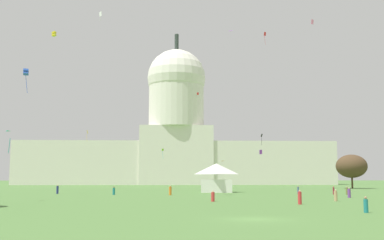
{
  "coord_description": "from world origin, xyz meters",
  "views": [
    {
      "loc": [
        -6.59,
        -36.55,
        3.29
      ],
      "look_at": [
        0.13,
        108.24,
        21.16
      ],
      "focal_mm": 43.28,
      "sensor_mm": 36.0,
      "label": 1
    }
  ],
  "objects": [
    {
      "name": "kite_violet_low",
      "position": [
        15.92,
        77.93,
        9.47
      ],
      "size": [
        0.77,
        0.64,
        1.16
      ],
      "rotation": [
        0.0,
        0.0,
        5.98
      ],
      "color": "purple"
    },
    {
      "name": "kite_orange_low",
      "position": [
        13.5,
        141.74,
        9.24
      ],
      "size": [
        1.38,
        0.68,
        0.21
      ],
      "rotation": [
        0.0,
        0.0,
        6.19
      ],
      "color": "orange"
    },
    {
      "name": "person_purple_lawn_far_left",
      "position": [
        21.94,
        36.83,
        0.72
      ],
      "size": [
        0.5,
        0.5,
        1.61
      ],
      "rotation": [
        0.0,
        0.0,
        1.61
      ],
      "color": "#703D93",
      "rests_on": "ground_plane"
    },
    {
      "name": "kite_blue_mid",
      "position": [
        -32.08,
        44.3,
        21.55
      ],
      "size": [
        1.05,
        1.11,
        4.33
      ],
      "rotation": [
        0.0,
        0.0,
        3.38
      ],
      "color": "blue"
    },
    {
      "name": "person_red_deep_crowd",
      "position": [
        9.02,
        19.23,
        0.78
      ],
      "size": [
        0.6,
        0.6,
        1.73
      ],
      "rotation": [
        0.0,
        0.0,
        2.01
      ],
      "color": "red",
      "rests_on": "ground_plane"
    },
    {
      "name": "person_teal_edge_east",
      "position": [
        11.49,
        6.01,
        0.68
      ],
      "size": [
        0.58,
        0.58,
        1.5
      ],
      "rotation": [
        0.0,
        0.0,
        2.33
      ],
      "color": "#1E757A",
      "rests_on": "ground_plane"
    },
    {
      "name": "capitol_building",
      "position": [
        -4.15,
        164.14,
        20.28
      ],
      "size": [
        135.17,
        25.52,
        66.67
      ],
      "color": "silver",
      "rests_on": "ground_plane"
    },
    {
      "name": "kite_yellow_high",
      "position": [
        -33.93,
        69.43,
        36.46
      ],
      "size": [
        1.07,
        1.02,
        1.18
      ],
      "rotation": [
        0.0,
        0.0,
        1.34
      ],
      "color": "yellow"
    },
    {
      "name": "kite_pink_high",
      "position": [
        28.47,
        72.98,
        41.59
      ],
      "size": [
        0.75,
        0.26,
        1.27
      ],
      "rotation": [
        0.0,
        0.0,
        5.83
      ],
      "color": "pink"
    },
    {
      "name": "ground_plane",
      "position": [
        0.0,
        0.0,
        0.0
      ],
      "size": [
        800.0,
        800.0,
        0.0
      ],
      "primitive_type": "plane",
      "color": "#4C7538"
    },
    {
      "name": "kite_red_mid",
      "position": [
        2.61,
        118.83,
        31.57
      ],
      "size": [
        0.65,
        0.44,
        0.83
      ],
      "rotation": [
        0.0,
        0.0,
        2.08
      ],
      "color": "red"
    },
    {
      "name": "person_teal_front_right",
      "position": [
        -17.05,
        50.59,
        0.68
      ],
      "size": [
        0.45,
        0.45,
        1.53
      ],
      "rotation": [
        0.0,
        0.0,
        4.69
      ],
      "color": "#1E757A",
      "rests_on": "ground_plane"
    },
    {
      "name": "kite_violet_high",
      "position": [
        14.68,
        124.97,
        55.47
      ],
      "size": [
        1.66,
        1.36,
        0.41
      ],
      "rotation": [
        0.0,
        0.0,
        5.83
      ],
      "color": "purple"
    },
    {
      "name": "person_red_mid_right",
      "position": [
        -0.87,
        26.15,
        0.65
      ],
      "size": [
        0.62,
        0.62,
        1.46
      ],
      "rotation": [
        0.0,
        0.0,
        1.14
      ],
      "color": "red",
      "rests_on": "ground_plane"
    },
    {
      "name": "person_olive_mid_center",
      "position": [
        26.33,
        49.09,
        0.67
      ],
      "size": [
        0.62,
        0.62,
        1.49
      ],
      "rotation": [
        0.0,
        0.0,
        2.42
      ],
      "color": "olive",
      "rests_on": "ground_plane"
    },
    {
      "name": "person_tan_near_tree_west",
      "position": [
        15.95,
        26.24,
        0.72
      ],
      "size": [
        0.59,
        0.59,
        1.6
      ],
      "rotation": [
        0.0,
        0.0,
        3.59
      ],
      "color": "tan",
      "rests_on": "ground_plane"
    },
    {
      "name": "person_maroon_back_right",
      "position": [
        24.2,
        50.25,
        0.74
      ],
      "size": [
        0.45,
        0.45,
        1.58
      ],
      "rotation": [
        0.0,
        0.0,
        5.59
      ],
      "color": "maroon",
      "rests_on": "ground_plane"
    },
    {
      "name": "kite_black_low",
      "position": [
        25.81,
        126.19,
        17.42
      ],
      "size": [
        0.77,
        0.64,
        4.08
      ],
      "rotation": [
        0.0,
        0.0,
        2.97
      ],
      "color": "black"
    },
    {
      "name": "kite_white_high",
      "position": [
        -24.37,
        76.3,
        43.83
      ],
      "size": [
        0.8,
        0.83,
        2.47
      ],
      "rotation": [
        0.0,
        0.0,
        1.5
      ],
      "color": "white"
    },
    {
      "name": "kite_red_high",
      "position": [
        28.89,
        131.71,
        56.64
      ],
      "size": [
        1.0,
        0.52,
        4.87
      ],
      "rotation": [
        0.0,
        0.0,
        5.94
      ],
      "color": "red"
    },
    {
      "name": "person_navy_back_center",
      "position": [
        -28.71,
        56.17,
        0.8
      ],
      "size": [
        0.49,
        0.49,
        1.75
      ],
      "rotation": [
        0.0,
        0.0,
        0.21
      ],
      "color": "navy",
      "rests_on": "ground_plane"
    },
    {
      "name": "person_orange_lawn_far_right",
      "position": [
        -6.6,
        48.29,
        0.79
      ],
      "size": [
        0.66,
        0.66,
        1.74
      ],
      "rotation": [
        0.0,
        0.0,
        3.91
      ],
      "color": "orange",
      "rests_on": "ground_plane"
    },
    {
      "name": "kite_turquoise_low",
      "position": [
        -28.47,
        27.56,
        9.03
      ],
      "size": [
        1.16,
        1.47,
        2.79
      ],
      "rotation": [
        0.0,
        0.0,
        2.06
      ],
      "color": "teal"
    },
    {
      "name": "person_denim_near_tent",
      "position": [
        18.28,
        53.33,
        0.75
      ],
      "size": [
        0.43,
        0.43,
        1.59
      ],
      "rotation": [
        0.0,
        0.0,
        4.28
      ],
      "color": "#3D5684",
      "rests_on": "ground_plane"
    },
    {
      "name": "kite_gold_mid",
      "position": [
        -35.89,
        126.84,
        18.64
      ],
      "size": [
        0.66,
        0.8,
        4.13
      ],
      "rotation": [
        0.0,
        0.0,
        4.26
      ],
      "color": "gold"
    },
    {
      "name": "kite_lime_low",
      "position": [
        -9.52,
        136.53,
        12.89
      ],
      "size": [
        0.75,
        0.69,
        3.77
      ],
      "rotation": [
        0.0,
        0.0,
        3.0
      ],
      "color": "#8CD133"
    },
    {
      "name": "event_tent",
      "position": [
        3.37,
        63.7,
        3.14
      ],
      "size": [
        7.4,
        7.15,
        6.18
      ],
      "rotation": [
        0.0,
        0.0,
        -0.09
      ],
      "color": "white",
      "rests_on": "ground_plane"
    },
    {
      "name": "tree_east_near",
      "position": [
        45.43,
        94.58,
        6.34
      ],
      "size": [
        10.13,
        9.64,
        9.69
      ],
      "color": "#4C3823",
      "rests_on": "ground_plane"
    }
  ]
}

